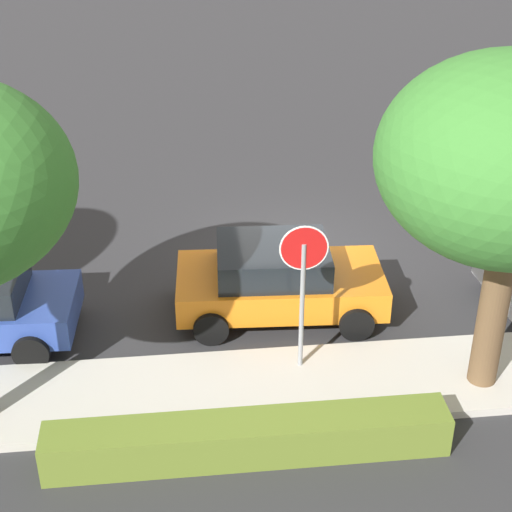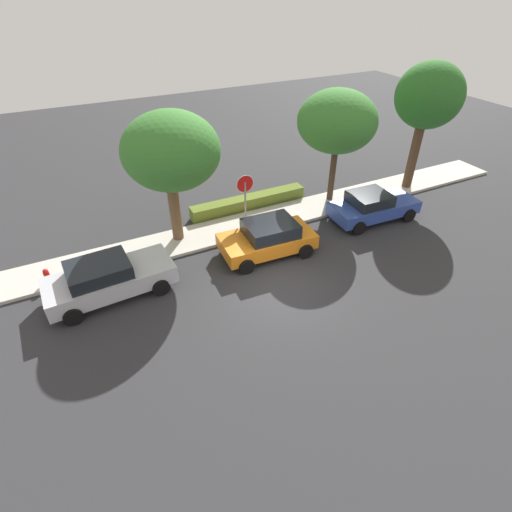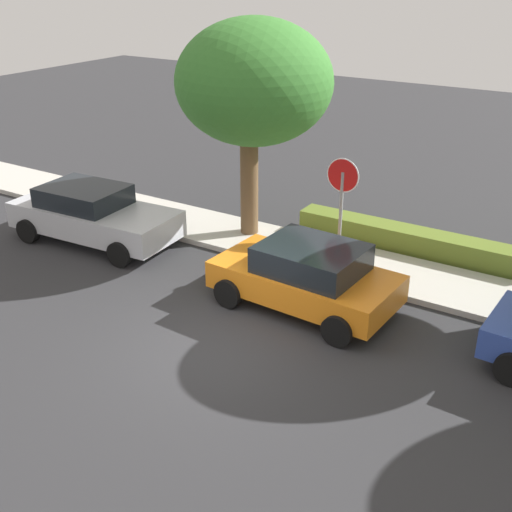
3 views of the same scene
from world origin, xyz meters
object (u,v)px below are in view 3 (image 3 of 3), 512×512
parked_car_orange (307,275)px  parked_car_silver (93,214)px  stop_sign (342,196)px  street_tree_mid_block (254,84)px  fire_hydrant (85,197)px

parked_car_orange → parked_car_silver: parked_car_silver is taller
stop_sign → street_tree_mid_block: bearing=165.6°
parked_car_orange → fire_hydrant: parked_car_orange is taller
parked_car_silver → fire_hydrant: size_ratio=6.42×
street_tree_mid_block → fire_hydrant: street_tree_mid_block is taller
stop_sign → parked_car_silver: bearing=-165.0°
stop_sign → fire_hydrant: bearing=-179.8°
stop_sign → parked_car_orange: 2.22m
street_tree_mid_block → parked_car_silver: bearing=-145.5°
parked_car_silver → street_tree_mid_block: 5.35m
stop_sign → parked_car_orange: size_ratio=0.71×
street_tree_mid_block → stop_sign: bearing=-14.4°
parked_car_orange → stop_sign: bearing=94.3°
parked_car_orange → fire_hydrant: 8.62m
fire_hydrant → street_tree_mid_block: bearing=7.8°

